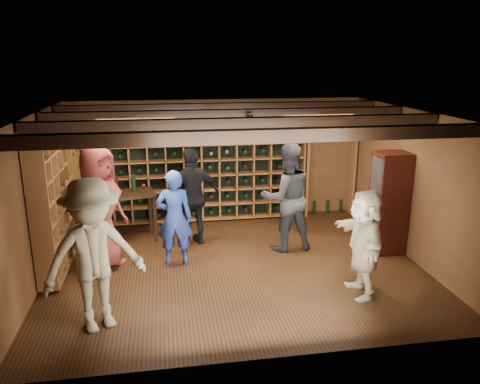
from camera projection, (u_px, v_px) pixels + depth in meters
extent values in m
plane|color=#331B0E|center=(236.00, 266.00, 7.72)|extent=(6.00, 6.00, 0.00)
plane|color=brown|center=(217.00, 160.00, 9.74)|extent=(6.00, 0.00, 6.00)
plane|color=brown|center=(271.00, 258.00, 5.01)|extent=(6.00, 0.00, 6.00)
plane|color=brown|center=(35.00, 202.00, 6.91)|extent=(0.00, 5.00, 5.00)
plane|color=brown|center=(412.00, 185.00, 7.84)|extent=(0.00, 5.00, 5.00)
plane|color=black|center=(235.00, 114.00, 7.03)|extent=(6.00, 6.00, 0.00)
cube|color=black|center=(256.00, 136.00, 5.53)|extent=(5.90, 0.18, 0.16)
cube|color=black|center=(241.00, 123.00, 6.58)|extent=(5.90, 0.18, 0.16)
cube|color=black|center=(230.00, 114.00, 7.62)|extent=(5.90, 0.18, 0.16)
cube|color=black|center=(221.00, 107.00, 8.66)|extent=(5.90, 0.18, 0.16)
cylinder|color=black|center=(155.00, 123.00, 6.87)|extent=(0.10, 0.10, 0.10)
cylinder|color=black|center=(250.00, 117.00, 7.48)|extent=(0.10, 0.10, 0.10)
cylinder|color=black|center=(331.00, 122.00, 6.99)|extent=(0.10, 0.10, 0.10)
cylinder|color=black|center=(213.00, 112.00, 8.16)|extent=(0.10, 0.10, 0.10)
cube|color=brown|center=(193.00, 168.00, 9.53)|extent=(4.65, 0.30, 2.20)
cube|color=black|center=(193.00, 168.00, 9.53)|extent=(4.56, 0.02, 2.16)
cube|color=brown|center=(59.00, 193.00, 7.75)|extent=(0.30, 2.65, 2.20)
cube|color=black|center=(59.00, 193.00, 7.75)|extent=(0.29, 0.02, 2.16)
cube|color=brown|center=(332.00, 130.00, 9.78)|extent=(1.15, 0.32, 0.04)
cube|color=brown|center=(352.00, 172.00, 10.12)|extent=(0.05, 0.28, 1.85)
cube|color=brown|center=(306.00, 174.00, 9.95)|extent=(0.05, 0.28, 1.85)
cube|color=tan|center=(314.00, 125.00, 9.68)|extent=(0.40, 0.30, 0.20)
cube|color=tan|center=(334.00, 124.00, 9.75)|extent=(0.40, 0.30, 0.20)
cube|color=tan|center=(350.00, 124.00, 9.81)|extent=(0.40, 0.30, 0.20)
cube|color=#38100B|center=(385.00, 248.00, 8.32)|extent=(0.55, 0.50, 0.10)
cube|color=#38100B|center=(389.00, 202.00, 8.08)|extent=(0.55, 0.50, 1.70)
cube|color=white|center=(375.00, 203.00, 8.04)|extent=(0.01, 0.46, 1.60)
cube|color=#38100B|center=(389.00, 202.00, 8.08)|extent=(0.50, 0.44, 0.02)
sphere|color=#59260C|center=(388.00, 197.00, 8.05)|extent=(0.18, 0.18, 0.18)
imported|color=navy|center=(174.00, 218.00, 7.61)|extent=(0.60, 0.40, 1.60)
imported|color=black|center=(287.00, 198.00, 8.16)|extent=(0.98, 0.79, 1.91)
imported|color=maroon|center=(100.00, 209.00, 7.42)|extent=(1.08, 1.17, 2.00)
imported|color=black|center=(193.00, 197.00, 8.40)|extent=(1.14, 0.78, 1.79)
imported|color=#7F7558|center=(94.00, 256.00, 5.72)|extent=(1.46, 1.19, 1.96)
imported|color=#BFAA8C|center=(364.00, 243.00, 6.62)|extent=(0.57, 1.49, 1.57)
cube|color=black|center=(121.00, 195.00, 8.53)|extent=(1.32, 0.84, 0.05)
cube|color=black|center=(92.00, 227.00, 8.24)|extent=(0.07, 0.07, 0.88)
cube|color=black|center=(155.00, 219.00, 8.62)|extent=(0.07, 0.07, 0.88)
cube|color=black|center=(90.00, 218.00, 8.70)|extent=(0.07, 0.07, 0.88)
cube|color=black|center=(150.00, 211.00, 9.08)|extent=(0.07, 0.07, 0.88)
cylinder|color=black|center=(102.00, 187.00, 8.43)|extent=(0.07, 0.07, 0.28)
cylinder|color=black|center=(117.00, 186.00, 8.52)|extent=(0.07, 0.07, 0.28)
cylinder|color=black|center=(134.00, 184.00, 8.62)|extent=(0.07, 0.07, 0.28)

